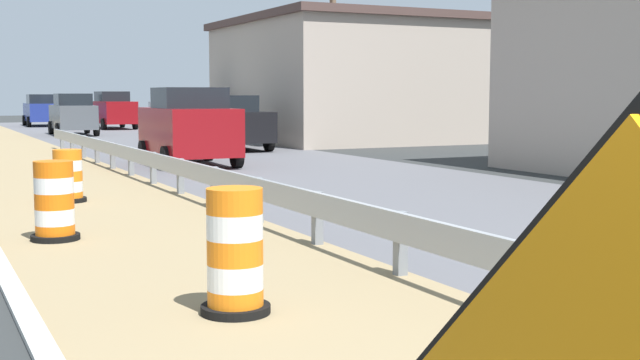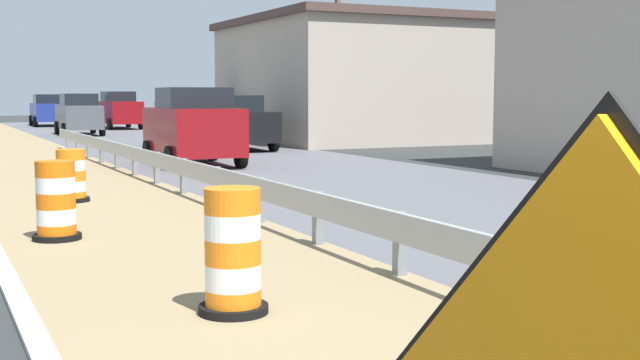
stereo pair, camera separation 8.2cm
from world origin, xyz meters
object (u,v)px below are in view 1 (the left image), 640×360
(car_trailing_near_lane, at_px, (184,115))
(utility_pole_mid, at_px, (333,47))
(car_trailing_far_lane, at_px, (73,114))
(traffic_barrel_close, at_px, (54,205))
(traffic_barrel_mid, at_px, (68,179))
(car_lead_far_lane, at_px, (42,110))
(car_distant_a, at_px, (229,122))
(car_lead_near_lane, at_px, (188,127))
(car_mid_far_lane, at_px, (113,110))
(traffic_barrel_nearest, at_px, (235,257))

(car_trailing_near_lane, bearing_deg, utility_pole_mid, 27.88)
(car_trailing_near_lane, height_order, car_trailing_far_lane, car_trailing_near_lane)
(traffic_barrel_close, height_order, traffic_barrel_mid, traffic_barrel_close)
(traffic_barrel_close, distance_m, car_lead_far_lane, 42.34)
(car_distant_a, bearing_deg, utility_pole_mid, 81.64)
(car_lead_near_lane, bearing_deg, car_lead_far_lane, 1.41)
(traffic_barrel_mid, xyz_separation_m, utility_pole_mid, (11.49, 11.84, 3.25))
(car_mid_far_lane, relative_size, car_distant_a, 1.00)
(traffic_barrel_close, height_order, utility_pole_mid, utility_pole_mid)
(car_trailing_far_lane, bearing_deg, utility_pole_mid, -150.77)
(car_lead_far_lane, height_order, car_mid_far_lane, car_mid_far_lane)
(traffic_barrel_close, xyz_separation_m, traffic_barrel_mid, (0.83, 4.00, -0.05))
(car_trailing_near_lane, relative_size, car_distant_a, 1.03)
(car_trailing_near_lane, xyz_separation_m, car_trailing_far_lane, (-3.39, 7.03, -0.10))
(car_distant_a, bearing_deg, car_lead_near_lane, -28.65)
(car_trailing_far_lane, bearing_deg, traffic_barrel_close, 171.61)
(car_lead_near_lane, height_order, car_distant_a, car_lead_near_lane)
(car_mid_far_lane, bearing_deg, car_distant_a, -0.78)
(car_mid_far_lane, height_order, car_trailing_far_lane, car_mid_far_lane)
(traffic_barrel_mid, distance_m, car_trailing_far_lane, 25.81)
(traffic_barrel_close, bearing_deg, car_trailing_near_lane, 68.93)
(traffic_barrel_mid, bearing_deg, car_lead_near_lane, 56.72)
(car_lead_far_lane, bearing_deg, car_trailing_near_lane, -169.09)
(traffic_barrel_close, distance_m, car_trailing_far_lane, 29.90)
(utility_pole_mid, bearing_deg, traffic_barrel_mid, -134.14)
(traffic_barrel_mid, relative_size, car_trailing_far_lane, 0.22)
(traffic_barrel_nearest, xyz_separation_m, car_mid_far_lane, (7.74, 40.79, 0.54))
(traffic_barrel_mid, distance_m, car_mid_far_lane, 33.11)
(car_distant_a, bearing_deg, traffic_barrel_nearest, -19.03)
(car_trailing_far_lane, bearing_deg, car_lead_near_lane, -178.55)
(car_distant_a, bearing_deg, car_lead_far_lane, -172.54)
(car_lead_far_lane, relative_size, utility_pole_mid, 0.67)
(car_trailing_far_lane, xyz_separation_m, utility_pole_mid, (7.08, -13.58, 2.68))
(utility_pole_mid, bearing_deg, car_mid_far_lane, 100.35)
(car_lead_near_lane, xyz_separation_m, car_trailing_near_lane, (3.47, 11.81, 0.03))
(car_trailing_far_lane, height_order, car_distant_a, car_trailing_far_lane)
(car_lead_near_lane, distance_m, car_trailing_far_lane, 18.84)
(car_lead_far_lane, height_order, car_trailing_far_lane, car_trailing_far_lane)
(traffic_barrel_mid, relative_size, car_lead_far_lane, 0.20)
(traffic_barrel_nearest, xyz_separation_m, car_distant_a, (7.60, 21.07, 0.45))
(traffic_barrel_close, xyz_separation_m, car_lead_far_lane, (5.50, 41.98, 0.50))
(car_distant_a, bearing_deg, car_mid_far_lane, -179.58)
(car_lead_far_lane, bearing_deg, traffic_barrel_nearest, 176.15)
(traffic_barrel_close, relative_size, utility_pole_mid, 0.15)
(traffic_barrel_mid, xyz_separation_m, car_lead_far_lane, (4.67, 37.97, 0.55))
(car_lead_near_lane, xyz_separation_m, car_lead_far_lane, (0.35, 31.39, -0.09))
(car_lead_far_lane, bearing_deg, car_lead_near_lane, -178.80)
(car_mid_far_lane, height_order, car_distant_a, car_mid_far_lane)
(traffic_barrel_nearest, bearing_deg, car_trailing_near_lane, 73.97)
(traffic_barrel_mid, relative_size, car_distant_a, 0.20)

